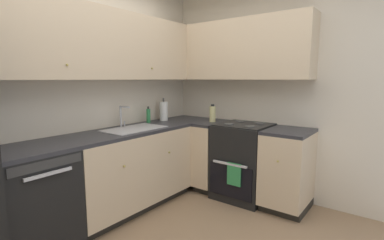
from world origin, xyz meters
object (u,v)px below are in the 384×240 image
dishwasher (33,202)px  soap_bottle (148,116)px  oil_bottle (213,114)px  oven_range (243,160)px  paper_towel_roll (164,111)px

dishwasher → soap_bottle: size_ratio=4.22×
dishwasher → soap_bottle: bearing=6.7°
dishwasher → oil_bottle: 2.21m
dishwasher → oven_range: size_ratio=0.83×
soap_bottle → oil_bottle: (0.56, -0.61, 0.01)m
oven_range → dishwasher: bearing=157.3°
dishwasher → oven_range: (2.10, -0.88, 0.02)m
oven_range → soap_bottle: 1.32m
dishwasher → paper_towel_roll: (1.79, 0.16, 0.60)m
oven_range → paper_towel_roll: 1.23m
paper_towel_roll → oil_bottle: bearing=-63.6°
oil_bottle → oven_range: bearing=-87.7°
oven_range → paper_towel_roll: paper_towel_roll is taller
oven_range → oil_bottle: bearing=92.3°
oven_range → oil_bottle: (-0.02, 0.45, 0.55)m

